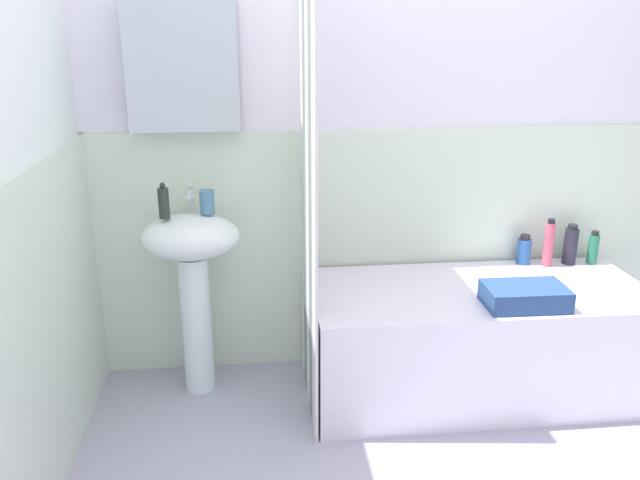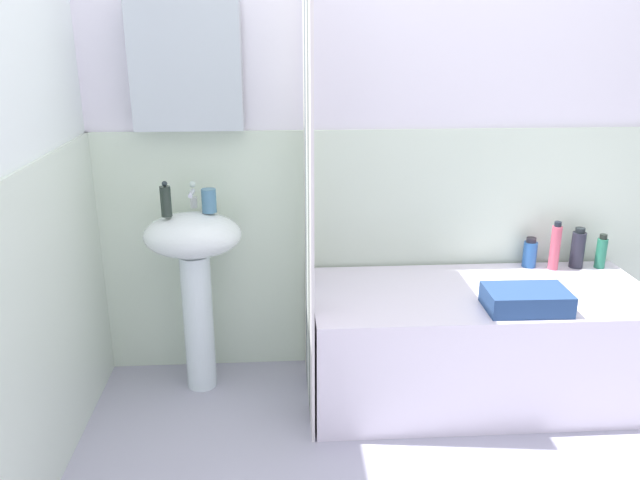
% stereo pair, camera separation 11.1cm
% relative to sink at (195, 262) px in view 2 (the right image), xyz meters
% --- Properties ---
extents(wall_back_tiled, '(3.60, 0.18, 2.40)m').
position_rel_sink_xyz_m(wall_back_tiled, '(1.00, 0.23, 0.50)').
color(wall_back_tiled, white).
rests_on(wall_back_tiled, ground_plane).
extents(wall_left_tiled, '(0.07, 1.81, 2.40)m').
position_rel_sink_xyz_m(wall_left_tiled, '(-0.51, -0.69, 0.48)').
color(wall_left_tiled, white).
rests_on(wall_left_tiled, ground_plane).
extents(sink, '(0.44, 0.34, 0.87)m').
position_rel_sink_xyz_m(sink, '(0.00, 0.00, 0.00)').
color(sink, white).
rests_on(sink, ground_plane).
extents(faucet, '(0.03, 0.12, 0.12)m').
position_rel_sink_xyz_m(faucet, '(-0.00, 0.08, 0.29)').
color(faucet, silver).
rests_on(faucet, sink).
extents(soap_dispenser, '(0.05, 0.05, 0.16)m').
position_rel_sink_xyz_m(soap_dispenser, '(-0.10, -0.03, 0.30)').
color(soap_dispenser, '#25302A').
rests_on(soap_dispenser, sink).
extents(toothbrush_cup, '(0.07, 0.07, 0.11)m').
position_rel_sink_xyz_m(toothbrush_cup, '(0.08, 0.02, 0.29)').
color(toothbrush_cup, teal).
rests_on(toothbrush_cup, sink).
extents(bathtub, '(1.54, 0.68, 0.52)m').
position_rel_sink_xyz_m(bathtub, '(1.30, -0.15, -0.37)').
color(bathtub, white).
rests_on(bathtub, ground_plane).
extents(shower_curtain, '(0.01, 0.68, 2.00)m').
position_rel_sink_xyz_m(shower_curtain, '(0.52, -0.15, 0.36)').
color(shower_curtain, white).
rests_on(shower_curtain, ground_plane).
extents(shampoo_bottle, '(0.05, 0.05, 0.17)m').
position_rel_sink_xyz_m(shampoo_bottle, '(1.97, 0.10, -0.03)').
color(shampoo_bottle, '#257458').
rests_on(shampoo_bottle, bathtub).
extents(conditioner_bottle, '(0.07, 0.07, 0.20)m').
position_rel_sink_xyz_m(conditioner_bottle, '(1.85, 0.12, -0.02)').
color(conditioner_bottle, '#242532').
rests_on(conditioner_bottle, bathtub).
extents(lotion_bottle, '(0.05, 0.05, 0.24)m').
position_rel_sink_xyz_m(lotion_bottle, '(1.73, 0.10, 0.00)').
color(lotion_bottle, '#CB5065').
rests_on(lotion_bottle, bathtub).
extents(body_wash_bottle, '(0.07, 0.07, 0.15)m').
position_rel_sink_xyz_m(body_wash_bottle, '(1.62, 0.14, -0.04)').
color(body_wash_bottle, '#2859A0').
rests_on(body_wash_bottle, bathtub).
extents(towel_folded, '(0.35, 0.22, 0.09)m').
position_rel_sink_xyz_m(towel_folded, '(1.42, -0.36, -0.07)').
color(towel_folded, navy).
rests_on(towel_folded, bathtub).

